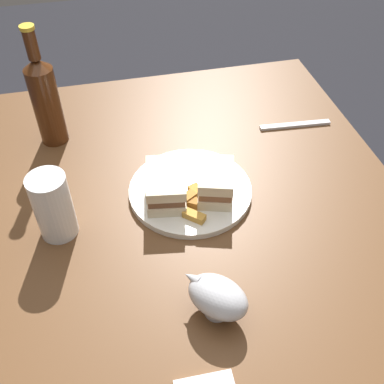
# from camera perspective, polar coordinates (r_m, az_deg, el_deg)

# --- Properties ---
(ground_plane) EXTENTS (6.00, 6.00, 0.00)m
(ground_plane) POSITION_cam_1_polar(r_m,az_deg,el_deg) (1.55, 0.14, -20.86)
(ground_plane) COLOR black
(dining_table) EXTENTS (1.10, 0.91, 0.72)m
(dining_table) POSITION_cam_1_polar(r_m,az_deg,el_deg) (1.23, 0.17, -13.91)
(dining_table) COLOR brown
(dining_table) RESTS_ON ground
(plate) EXTENTS (0.26, 0.26, 0.01)m
(plate) POSITION_cam_1_polar(r_m,az_deg,el_deg) (0.98, -0.21, 0.18)
(plate) COLOR silver
(plate) RESTS_ON dining_table
(sandwich_half_left) EXTENTS (0.13, 0.10, 0.06)m
(sandwich_half_left) POSITION_cam_1_polar(r_m,az_deg,el_deg) (0.94, -3.26, 0.84)
(sandwich_half_left) COLOR beige
(sandwich_half_left) RESTS_ON plate
(sandwich_half_right) EXTENTS (0.12, 0.10, 0.06)m
(sandwich_half_right) POSITION_cam_1_polar(r_m,az_deg,el_deg) (0.94, 2.98, 1.20)
(sandwich_half_right) COLOR beige
(sandwich_half_right) RESTS_ON plate
(potato_wedge_front) EXTENTS (0.05, 0.06, 0.02)m
(potato_wedge_front) POSITION_cam_1_polar(r_m,az_deg,el_deg) (0.93, -0.93, -1.13)
(potato_wedge_front) COLOR #B77F33
(potato_wedge_front) RESTS_ON plate
(potato_wedge_middle) EXTENTS (0.05, 0.04, 0.02)m
(potato_wedge_middle) POSITION_cam_1_polar(r_m,az_deg,el_deg) (0.95, 0.22, -0.41)
(potato_wedge_middle) COLOR gold
(potato_wedge_middle) RESTS_ON plate
(potato_wedge_back) EXTENTS (0.06, 0.04, 0.01)m
(potato_wedge_back) POSITION_cam_1_polar(r_m,az_deg,el_deg) (0.95, 0.89, -0.25)
(potato_wedge_back) COLOR #B77F33
(potato_wedge_back) RESTS_ON plate
(potato_wedge_left_edge) EXTENTS (0.04, 0.06, 0.02)m
(potato_wedge_left_edge) POSITION_cam_1_polar(r_m,az_deg,el_deg) (0.94, -0.79, -1.21)
(potato_wedge_left_edge) COLOR #AD702D
(potato_wedge_left_edge) RESTS_ON plate
(potato_wedge_right_edge) EXTENTS (0.04, 0.05, 0.01)m
(potato_wedge_right_edge) POSITION_cam_1_polar(r_m,az_deg,el_deg) (0.91, 0.27, -2.99)
(potato_wedge_right_edge) COLOR gold
(potato_wedge_right_edge) RESTS_ON plate
(pint_glass) EXTENTS (0.07, 0.07, 0.14)m
(pint_glass) POSITION_cam_1_polar(r_m,az_deg,el_deg) (0.91, -16.69, -2.13)
(pint_glass) COLOR white
(pint_glass) RESTS_ON dining_table
(gravy_boat) EXTENTS (0.13, 0.13, 0.07)m
(gravy_boat) POSITION_cam_1_polar(r_m,az_deg,el_deg) (0.77, 3.13, -12.79)
(gravy_boat) COLOR #B7B7BC
(gravy_boat) RESTS_ON dining_table
(cider_bottle) EXTENTS (0.06, 0.06, 0.29)m
(cider_bottle) POSITION_cam_1_polar(r_m,az_deg,el_deg) (1.11, -17.69, 10.95)
(cider_bottle) COLOR #47230F
(cider_bottle) RESTS_ON dining_table
(fork) EXTENTS (0.03, 0.18, 0.01)m
(fork) POSITION_cam_1_polar(r_m,az_deg,el_deg) (1.20, 12.63, 8.11)
(fork) COLOR silver
(fork) RESTS_ON dining_table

